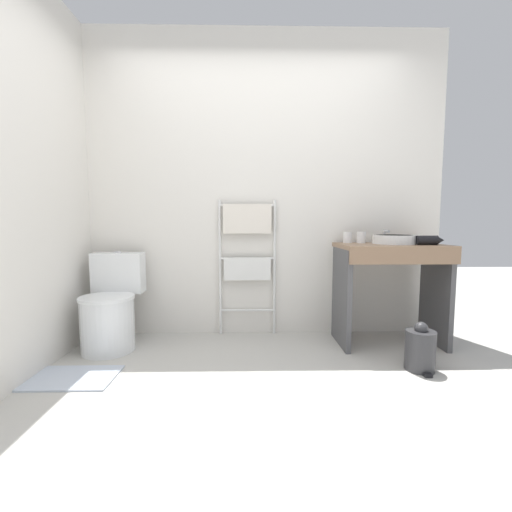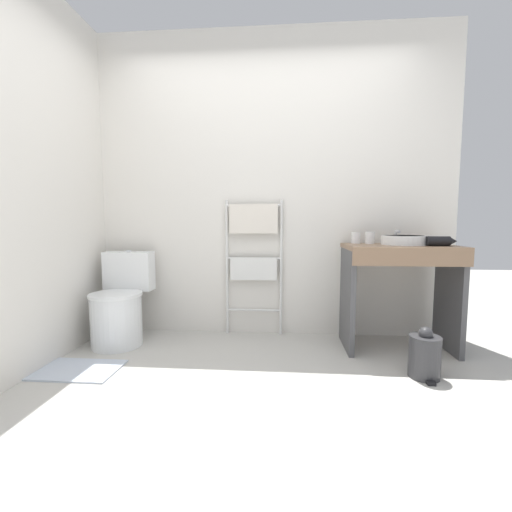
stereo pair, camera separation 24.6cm
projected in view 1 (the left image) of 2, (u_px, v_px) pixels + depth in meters
The scene contains 13 objects.
ground_plane at pixel (268, 415), 1.79m from camera, with size 12.00×12.00×0.00m, color #B2AFA8.
wall_back at pixel (260, 186), 3.09m from camera, with size 3.25×0.12×2.68m, color silver.
wall_side at pixel (32, 174), 2.31m from camera, with size 0.12×2.04×2.68m, color silver.
toilet at pixel (111, 310), 2.73m from camera, with size 0.41×0.55×0.77m.
towel_radiator at pixel (247, 246), 3.02m from camera, with size 0.51×0.06×1.21m.
vanity_counter at pixel (390, 278), 2.80m from camera, with size 0.83×0.55×0.83m.
sink_basin at pixel (394, 239), 2.82m from camera, with size 0.35×0.35×0.07m.
faucet at pixel (385, 234), 3.01m from camera, with size 0.02×0.10×0.11m.
cup_near_wall at pixel (348, 237), 2.96m from camera, with size 0.07×0.07×0.09m.
cup_near_edge at pixel (361, 237), 2.93m from camera, with size 0.07×0.07×0.10m.
hair_dryer at pixel (427, 240), 2.70m from camera, with size 0.22×0.18×0.07m.
trash_bin at pixel (420, 349), 2.33m from camera, with size 0.20×0.23×0.34m.
bath_mat at pixel (71, 378), 2.21m from camera, with size 0.56×0.36×0.01m, color #B2BCCC.
Camera 1 is at (-0.10, -1.70, 1.00)m, focal length 24.00 mm.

